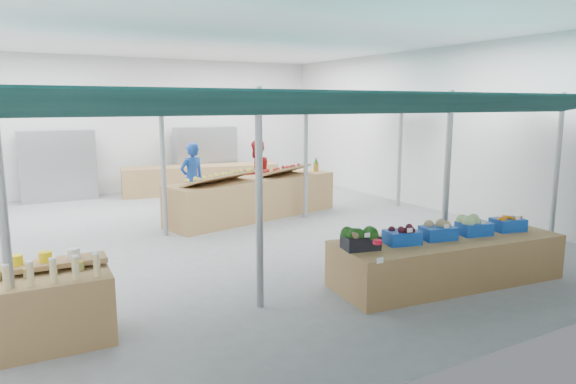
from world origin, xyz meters
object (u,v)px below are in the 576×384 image
bottle_shelf (26,310)px  vendor_left (192,179)px  crate_stack (521,251)px  vendor_right (256,174)px  veg_counter (447,260)px  fruit_counter (254,198)px

bottle_shelf → vendor_left: (4.08, 5.99, 0.46)m
crate_stack → vendor_right: vendor_right is taller
vendor_right → crate_stack: bearing=90.5°
veg_counter → vendor_left: vendor_left is taller
bottle_shelf → crate_stack: bearing=-4.1°
vendor_left → vendor_right: bearing=166.7°
bottle_shelf → vendor_right: vendor_right is taller
vendor_left → bottle_shelf: bearing=42.4°
bottle_shelf → veg_counter: size_ratio=0.52×
vendor_left → crate_stack: bearing=103.6°
fruit_counter → vendor_left: size_ratio=2.50×
bottle_shelf → fruit_counter: bottle_shelf is taller
veg_counter → vendor_right: size_ratio=2.02×
crate_stack → vendor_right: size_ratio=0.30×
fruit_counter → vendor_right: 1.32m
fruit_counter → vendor_right: (0.60, 1.10, 0.42)m
bottle_shelf → vendor_right: (5.88, 5.99, 0.46)m
fruit_counter → vendor_right: vendor_right is taller
crate_stack → vendor_right: bearing=103.8°
veg_counter → vendor_left: bearing=111.4°
fruit_counter → crate_stack: fruit_counter is taller
fruit_counter → vendor_left: (-1.20, 1.10, 0.42)m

